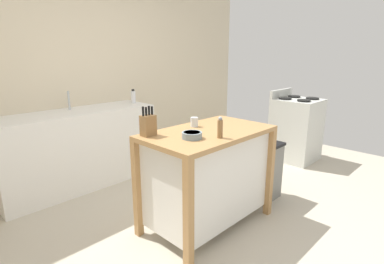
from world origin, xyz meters
name	(u,v)px	position (x,y,z in m)	size (l,w,h in m)	color
ground_plane	(203,228)	(0.00, 0.00, 0.00)	(6.79, 6.79, 0.00)	#BCB29E
wall_back	(85,74)	(0.00, 2.06, 1.30)	(5.79, 0.10, 2.60)	beige
kitchen_island	(208,173)	(0.09, 0.03, 0.51)	(1.17, 0.68, 0.91)	#AD7F4C
knife_block	(148,125)	(-0.38, 0.27, 1.00)	(0.11, 0.09, 0.25)	olive
bowl_ceramic_wide	(192,135)	(-0.19, -0.04, 0.94)	(0.16, 0.16, 0.05)	gray
drinking_cup	(194,122)	(0.10, 0.22, 0.95)	(0.07, 0.07, 0.09)	silver
pepper_grinder	(220,128)	(-0.02, -0.19, 0.99)	(0.04, 0.04, 0.17)	olive
trash_bin	(264,171)	(0.91, -0.06, 0.32)	(0.36, 0.28, 0.63)	slate
sink_counter	(79,149)	(-0.33, 1.71, 0.46)	(1.83, 0.60, 0.91)	white
sink_faucet	(69,100)	(-0.33, 1.85, 1.02)	(0.02, 0.02, 0.22)	#B7BCC1
bottle_hand_soap	(133,97)	(0.48, 1.71, 0.99)	(0.06, 0.06, 0.18)	white
stove	(296,129)	(2.34, 0.28, 0.46)	(0.60, 0.60, 1.03)	silver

